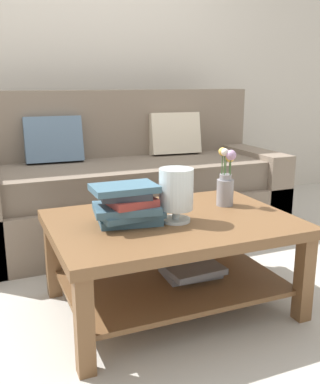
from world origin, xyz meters
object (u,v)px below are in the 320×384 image
object	(u,v)px
book_stack_main	(128,205)
flower_pitcher	(226,181)
coffee_table	(173,244)
couch	(128,186)
glass_hurricane_vase	(176,191)

from	to	relation	value
book_stack_main	flower_pitcher	xyz separation A→B (m)	(0.59, 0.11, 0.04)
coffee_table	flower_pitcher	xyz separation A→B (m)	(0.36, 0.11, 0.27)
coffee_table	couch	bearing A→B (deg)	82.36
flower_pitcher	glass_hurricane_vase	bearing A→B (deg)	-157.53
glass_hurricane_vase	couch	bearing A→B (deg)	82.44
book_stack_main	couch	bearing A→B (deg)	71.48
couch	glass_hurricane_vase	xyz separation A→B (m)	(-0.16, -1.20, 0.26)
couch	glass_hurricane_vase	world-z (taller)	couch
glass_hurricane_vase	flower_pitcher	bearing A→B (deg)	22.47
coffee_table	flower_pitcher	world-z (taller)	flower_pitcher
book_stack_main	flower_pitcher	world-z (taller)	flower_pitcher
couch	coffee_table	xyz separation A→B (m)	(-0.15, -1.15, -0.02)
coffee_table	book_stack_main	bearing A→B (deg)	179.77
couch	glass_hurricane_vase	distance (m)	1.23
couch	book_stack_main	bearing A→B (deg)	-108.52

